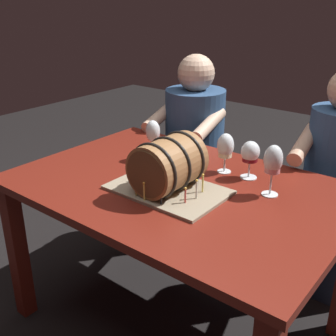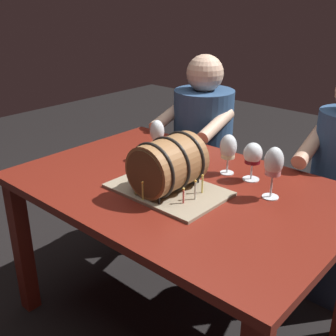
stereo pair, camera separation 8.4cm
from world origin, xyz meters
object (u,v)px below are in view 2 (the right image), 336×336
at_px(person_seated_left, 202,156).
at_px(wine_glass_empty, 157,132).
at_px(wine_glass_red, 253,155).
at_px(dining_table, 179,206).
at_px(wine_glass_rose, 274,164).
at_px(wine_glass_white, 228,149).
at_px(barrel_cake, 168,167).

bearing_deg(person_seated_left, wine_glass_empty, -74.10).
relative_size(wine_glass_red, person_seated_left, 0.14).
bearing_deg(person_seated_left, wine_glass_red, -37.84).
relative_size(dining_table, wine_glass_empty, 7.18).
distance_m(wine_glass_rose, wine_glass_white, 0.27).
height_order(wine_glass_white, person_seated_left, person_seated_left).
bearing_deg(wine_glass_rose, person_seated_left, 142.98).
xyz_separation_m(dining_table, wine_glass_rose, (0.35, 0.14, 0.24)).
distance_m(wine_glass_white, wine_glass_red, 0.12).
bearing_deg(barrel_cake, wine_glass_red, 59.24).
relative_size(dining_table, barrel_cake, 3.01).
relative_size(wine_glass_empty, person_seated_left, 0.17).
xyz_separation_m(dining_table, wine_glass_red, (0.20, 0.24, 0.21)).
bearing_deg(wine_glass_rose, wine_glass_empty, 179.34).
relative_size(barrel_cake, wine_glass_red, 2.76).
bearing_deg(wine_glass_white, wine_glass_red, 5.81).
height_order(barrel_cake, person_seated_left, person_seated_left).
distance_m(dining_table, wine_glass_rose, 0.45).
height_order(dining_table, wine_glass_white, wine_glass_white).
relative_size(dining_table, wine_glass_red, 8.32).
xyz_separation_m(wine_glass_rose, wine_glass_white, (-0.26, 0.08, -0.03)).
xyz_separation_m(wine_glass_white, person_seated_left, (-0.51, 0.50, -0.31)).
height_order(barrel_cake, wine_glass_white, barrel_cake).
bearing_deg(wine_glass_white, wine_glass_empty, -167.51).
bearing_deg(person_seated_left, dining_table, -59.58).
bearing_deg(wine_glass_white, barrel_cake, -103.70).
height_order(wine_glass_rose, wine_glass_red, wine_glass_rose).
height_order(wine_glass_rose, wine_glass_empty, wine_glass_rose).
relative_size(barrel_cake, wine_glass_rose, 2.20).
bearing_deg(barrel_cake, person_seated_left, 118.48).
relative_size(wine_glass_white, wine_glass_red, 1.08).
bearing_deg(dining_table, wine_glass_rose, 22.39).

